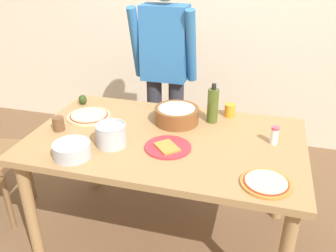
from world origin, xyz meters
The scene contains 15 objects.
ground centered at (0.00, 0.00, 0.00)m, with size 8.00×8.00×0.00m, color brown.
wall_back centered at (0.00, 1.60, 1.30)m, with size 5.60×0.10×2.60m, color beige.
dining_table centered at (0.00, 0.00, 0.67)m, with size 1.60×0.96×0.76m.
person_cook centered at (-0.22, 0.76, 0.94)m, with size 0.49×0.25×1.62m.
pizza_raw_on_board centered at (-0.56, 0.13, 0.77)m, with size 0.28×0.28×0.02m.
pizza_cooked_on_tray centered at (0.58, -0.32, 0.77)m, with size 0.24×0.24×0.02m.
plate_with_slice centered at (0.05, -0.12, 0.77)m, with size 0.26×0.26×0.02m.
popcorn_bowl centered at (0.01, 0.21, 0.82)m, with size 0.28×0.28×0.11m.
mixing_bowl_steel centered at (-0.42, -0.34, 0.80)m, with size 0.20×0.20×0.08m.
olive_oil_bottle centered at (0.23, 0.28, 0.87)m, with size 0.07×0.07×0.26m.
steel_pot centered at (-0.27, -0.17, 0.83)m, with size 0.17×0.17×0.13m.
cup_orange centered at (0.33, 0.40, 0.80)m, with size 0.07×0.07×0.09m, color orange.
cup_small_brown centered at (-0.65, -0.09, 0.80)m, with size 0.07×0.07×0.09m, color brown.
salt_shaker centered at (0.61, 0.09, 0.81)m, with size 0.04×0.04×0.11m.
avocado centered at (-0.70, 0.32, 0.80)m, with size 0.06×0.06×0.07m, color #2D4219.
Camera 1 is at (0.51, -1.78, 1.76)m, focal length 38.25 mm.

